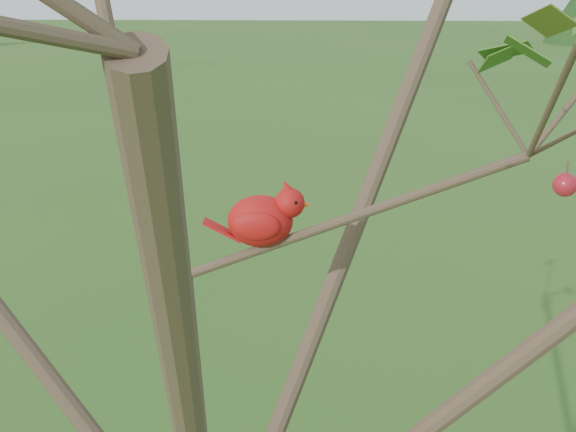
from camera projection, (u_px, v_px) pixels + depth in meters
name	position (u px, v px, depth m)	size (l,w,h in m)	color
crabapple_tree	(210.00, 211.00, 1.17)	(2.35, 2.05, 2.95)	#3E2D21
cardinal	(264.00, 218.00, 1.29)	(0.20, 0.10, 0.14)	red
distant_trees	(202.00, 6.00, 23.28)	(38.70, 9.41, 3.15)	#3E2D21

